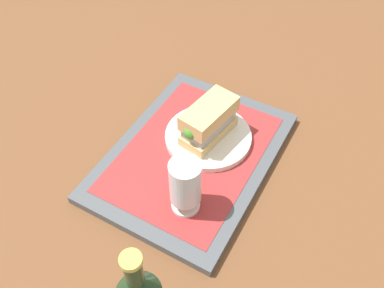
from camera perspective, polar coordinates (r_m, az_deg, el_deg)
ground_plane at (r=0.92m, az=0.00°, el=-2.04°), size 3.00×3.00×0.00m
tray at (r=0.92m, az=0.00°, el=-1.65°), size 0.44×0.32×0.02m
placemat at (r=0.91m, az=0.00°, el=-1.22°), size 0.38×0.27×0.00m
plate at (r=0.93m, az=2.20°, el=0.98°), size 0.19×0.19×0.01m
sandwich at (r=0.89m, az=2.16°, el=3.02°), size 0.14×0.09×0.08m
beer_glass at (r=0.77m, az=-0.91°, el=-5.59°), size 0.06×0.06×0.12m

